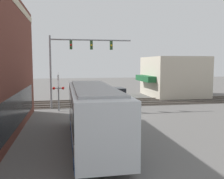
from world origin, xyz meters
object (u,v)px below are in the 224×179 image
at_px(pedestrian_near_bus, 123,126).
at_px(city_bus, 93,112).
at_px(crossing_signal, 58,88).
at_px(parked_car_silver, 118,93).

bearing_deg(pedestrian_near_bus, city_bus, 97.64).
xyz_separation_m(crossing_signal, parked_car_silver, (7.83, -7.66, -1.61)).
bearing_deg(parked_car_silver, crossing_signal, 135.61).
bearing_deg(parked_car_silver, city_bus, 163.63).
relative_size(crossing_signal, pedestrian_near_bus, 2.23).
bearing_deg(city_bus, crossing_signal, 12.10).
height_order(city_bus, pedestrian_near_bus, city_bus).
height_order(parked_car_silver, pedestrian_near_bus, pedestrian_near_bus).
relative_size(city_bus, pedestrian_near_bus, 6.43).
xyz_separation_m(city_bus, parked_car_silver, (18.39, -5.40, -1.19)).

